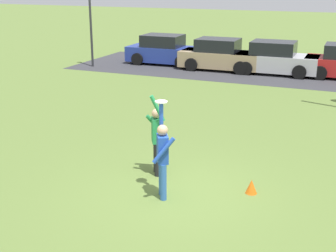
% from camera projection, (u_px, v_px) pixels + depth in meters
% --- Properties ---
extents(ground_plane, '(120.00, 120.00, 0.00)m').
position_uv_depth(ground_plane, '(175.00, 193.00, 10.33)').
color(ground_plane, olive).
extents(person_catcher, '(0.52, 0.59, 2.08)m').
position_uv_depth(person_catcher, '(163.00, 155.00, 9.86)').
color(person_catcher, '#3366B7').
rests_on(person_catcher, ground_plane).
extents(person_defender, '(0.61, 0.66, 2.04)m').
position_uv_depth(person_defender, '(157.00, 136.00, 11.06)').
color(person_defender, black).
rests_on(person_defender, ground_plane).
extents(frisbee_disc, '(0.26, 0.26, 0.02)m').
position_uv_depth(frisbee_disc, '(161.00, 102.00, 9.73)').
color(frisbee_disc, white).
rests_on(frisbee_disc, person_catcher).
extents(parked_car_blue, '(4.12, 2.07, 1.59)m').
position_uv_depth(parked_car_blue, '(165.00, 51.00, 25.56)').
color(parked_car_blue, '#233893').
rests_on(parked_car_blue, ground_plane).
extents(parked_car_tan, '(4.12, 2.07, 1.59)m').
position_uv_depth(parked_car_tan, '(220.00, 56.00, 23.95)').
color(parked_car_tan, tan).
rests_on(parked_car_tan, ground_plane).
extents(parked_car_silver, '(4.12, 2.07, 1.59)m').
position_uv_depth(parked_car_silver, '(275.00, 59.00, 22.97)').
color(parked_car_silver, '#BCBCC1').
rests_on(parked_car_silver, ground_plane).
extents(parking_strip, '(18.52, 6.40, 0.01)m').
position_uv_depth(parking_strip, '(250.00, 71.00, 23.83)').
color(parking_strip, '#38383D').
rests_on(parking_strip, ground_plane).
extents(lamppost_by_lot, '(0.28, 0.28, 4.26)m').
position_uv_depth(lamppost_by_lot, '(90.00, 17.00, 24.25)').
color(lamppost_by_lot, '#2D2D33').
rests_on(lamppost_by_lot, ground_plane).
extents(field_cone_orange, '(0.26, 0.26, 0.32)m').
position_uv_depth(field_cone_orange, '(251.00, 187.00, 10.28)').
color(field_cone_orange, orange).
rests_on(field_cone_orange, ground_plane).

